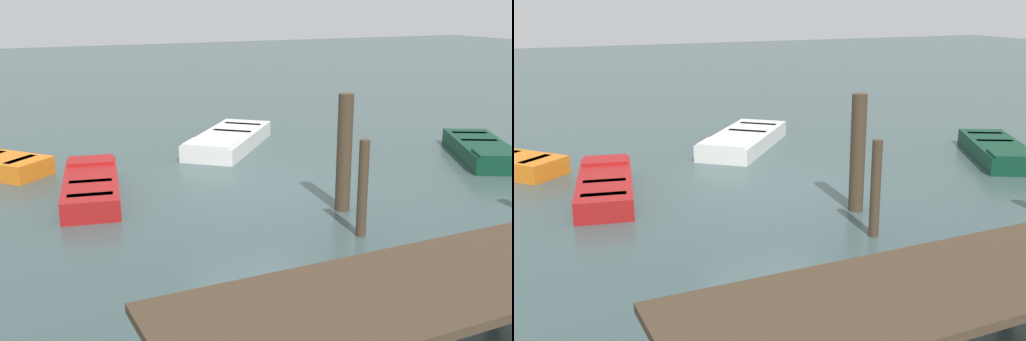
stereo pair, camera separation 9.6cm
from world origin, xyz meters
TOP-DOWN VIEW (x-y plane):
  - ground_plane at (0.00, 0.00)m, footprint 80.00×80.00m
  - dock_segment at (1.28, 6.56)m, footprint 5.28×1.96m
  - rowboat_white at (-0.73, -3.41)m, footprint 3.28×3.59m
  - rowboat_red at (3.22, -0.71)m, footprint 1.55×3.28m
  - rowboat_dark_green at (-5.94, 0.07)m, footprint 2.44×3.35m
  - mooring_piling_center at (-0.49, 3.17)m, footprint 0.17×0.17m
  - mooring_piling_near_left at (-0.88, 1.95)m, footprint 0.27×0.27m

SIDE VIEW (x-z plane):
  - ground_plane at x=0.00m, z-range 0.00..0.00m
  - rowboat_white at x=-0.73m, z-range -0.01..0.45m
  - rowboat_dark_green at x=-5.94m, z-range -0.01..0.45m
  - rowboat_red at x=3.22m, z-range -0.01..0.45m
  - mooring_piling_center at x=-0.49m, z-range 0.00..1.61m
  - dock_segment at x=1.28m, z-range 0.36..1.31m
  - mooring_piling_near_left at x=-0.88m, z-range 0.00..2.15m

